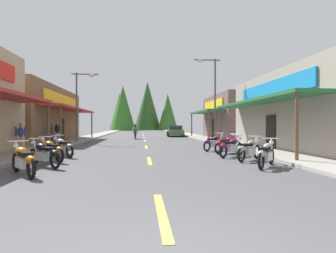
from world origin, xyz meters
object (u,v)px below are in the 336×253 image
(motorcycle_parked_right_4, at_px, (214,142))
(motorcycle_parked_left_2, at_px, (51,150))
(parked_car_curbside, at_px, (175,131))
(motorcycle_parked_right_3, at_px, (228,144))
(motorcycle_parked_left_1, at_px, (44,154))
(pedestrian_browsing, at_px, (57,131))
(pedestrian_by_shop, at_px, (20,135))
(motorcycle_parked_right_0, at_px, (266,154))
(streetlamp_right, at_px, (211,89))
(motorcycle_parked_left_3, at_px, (62,147))
(motorcycle_parked_right_1, at_px, (249,149))
(motorcycle_parked_right_2, at_px, (231,146))
(streetlamp_left, at_px, (81,97))
(rider_cruising_lead, at_px, (135,133))
(pedestrian_strolling, at_px, (53,132))
(motorcycle_parked_left_0, at_px, (23,160))

(motorcycle_parked_right_4, height_order, motorcycle_parked_left_2, same)
(motorcycle_parked_right_4, bearing_deg, parked_car_curbside, 50.77)
(motorcycle_parked_right_3, height_order, motorcycle_parked_left_1, same)
(motorcycle_parked_left_2, bearing_deg, motorcycle_parked_left_1, 145.93)
(motorcycle_parked_left_1, distance_m, pedestrian_browsing, 11.13)
(pedestrian_by_shop, bearing_deg, motorcycle_parked_right_0, 58.88)
(streetlamp_right, xyz_separation_m, pedestrian_by_shop, (-12.40, -5.22, -3.45))
(motorcycle_parked_left_3, distance_m, pedestrian_by_shop, 4.06)
(motorcycle_parked_left_1, relative_size, pedestrian_browsing, 0.91)
(motorcycle_parked_right_1, height_order, motorcycle_parked_right_2, same)
(motorcycle_parked_right_1, distance_m, motorcycle_parked_left_1, 8.17)
(streetlamp_right, height_order, motorcycle_parked_right_2, streetlamp_right)
(streetlamp_left, distance_m, rider_cruising_lead, 7.74)
(streetlamp_right, bearing_deg, rider_cruising_lead, 131.51)
(streetlamp_left, relative_size, motorcycle_parked_right_0, 3.39)
(streetlamp_left, height_order, motorcycle_parked_right_4, streetlamp_left)
(motorcycle_parked_right_0, height_order, motorcycle_parked_left_2, same)
(streetlamp_right, height_order, pedestrian_browsing, streetlamp_right)
(motorcycle_parked_left_2, relative_size, rider_cruising_lead, 0.77)
(streetlamp_right, relative_size, motorcycle_parked_left_3, 4.06)
(streetlamp_right, xyz_separation_m, parked_car_curbside, (-1.29, 12.60, -3.71))
(motorcycle_parked_left_3, bearing_deg, motorcycle_parked_right_1, -144.66)
(pedestrian_by_shop, height_order, parked_car_curbside, pedestrian_by_shop)
(streetlamp_right, distance_m, pedestrian_browsing, 12.45)
(pedestrian_by_shop, bearing_deg, motorcycle_parked_left_1, 28.68)
(pedestrian_by_shop, xyz_separation_m, pedestrian_strolling, (0.20, 4.74, 0.01))
(rider_cruising_lead, bearing_deg, streetlamp_right, -140.57)
(streetlamp_right, height_order, pedestrian_strolling, streetlamp_right)
(streetlamp_left, xyz_separation_m, motorcycle_parked_left_3, (1.21, -9.36, -3.32))
(motorcycle_parked_right_3, distance_m, pedestrian_by_shop, 11.54)
(pedestrian_by_shop, xyz_separation_m, pedestrian_browsing, (0.41, 5.13, 0.11))
(motorcycle_parked_left_2, distance_m, pedestrian_browsing, 9.72)
(motorcycle_parked_left_0, bearing_deg, streetlamp_left, -32.67)
(streetlamp_left, height_order, pedestrian_strolling, streetlamp_left)
(pedestrian_by_shop, bearing_deg, rider_cruising_lead, 152.09)
(motorcycle_parked_right_0, height_order, motorcycle_parked_right_3, same)
(motorcycle_parked_right_1, relative_size, motorcycle_parked_right_3, 0.89)
(motorcycle_parked_left_0, height_order, pedestrian_strolling, pedestrian_strolling)
(motorcycle_parked_left_0, distance_m, motorcycle_parked_left_3, 4.55)
(motorcycle_parked_left_1, xyz_separation_m, motorcycle_parked_left_2, (-0.21, 1.41, 0.00))
(motorcycle_parked_right_4, relative_size, motorcycle_parked_left_3, 1.03)
(streetlamp_right, xyz_separation_m, motorcycle_parked_right_4, (-1.35, -5.61, -3.91))
(motorcycle_parked_right_0, relative_size, pedestrian_strolling, 1.03)
(motorcycle_parked_right_2, bearing_deg, parked_car_curbside, 49.74)
(motorcycle_parked_right_2, relative_size, pedestrian_strolling, 1.03)
(rider_cruising_lead, relative_size, parked_car_curbside, 0.49)
(streetlamp_right, distance_m, motorcycle_parked_right_3, 8.18)
(motorcycle_parked_right_3, bearing_deg, motorcycle_parked_right_0, -123.07)
(motorcycle_parked_right_0, relative_size, motorcycle_parked_right_2, 1.00)
(streetlamp_right, bearing_deg, motorcycle_parked_right_2, -98.96)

